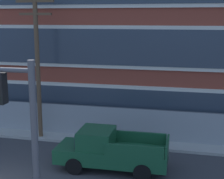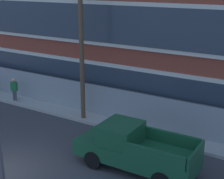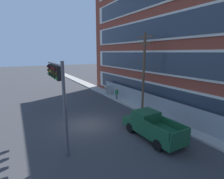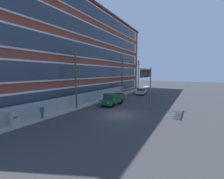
{
  "view_description": "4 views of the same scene",
  "coord_description": "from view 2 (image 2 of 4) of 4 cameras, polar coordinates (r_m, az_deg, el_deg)",
  "views": [
    {
      "loc": [
        8.23,
        -11.53,
        7.18
      ],
      "look_at": [
        4.38,
        5.08,
        3.58
      ],
      "focal_mm": 55.0,
      "sensor_mm": 36.0,
      "label": 1
    },
    {
      "loc": [
        10.83,
        -8.23,
        7.82
      ],
      "look_at": [
        2.69,
        4.83,
        2.89
      ],
      "focal_mm": 55.0,
      "sensor_mm": 36.0,
      "label": 2
    },
    {
      "loc": [
        14.2,
        -5.29,
        6.51
      ],
      "look_at": [
        -1.14,
        3.19,
        2.77
      ],
      "focal_mm": 28.0,
      "sensor_mm": 36.0,
      "label": 3
    },
    {
      "loc": [
        -16.54,
        -8.25,
        5.32
      ],
      "look_at": [
        3.18,
        2.7,
        2.75
      ],
      "focal_mm": 24.0,
      "sensor_mm": 36.0,
      "label": 4
    }
  ],
  "objects": [
    {
      "name": "utility_pole_near_corner",
      "position": [
        18.87,
        -5.13,
        8.2
      ],
      "size": [
        2.26,
        0.26,
        8.56
      ],
      "color": "brown",
      "rests_on": "ground"
    },
    {
      "name": "pickup_truck_dark_green",
      "position": [
        14.91,
        3.56,
        -9.78
      ],
      "size": [
        5.39,
        2.08,
        1.96
      ],
      "color": "#194C2D",
      "rests_on": "ground"
    },
    {
      "name": "pedestrian_near_cabinet",
      "position": [
        23.46,
        -15.95,
        0.1
      ],
      "size": [
        0.46,
        0.36,
        1.69
      ],
      "color": "#4C4C51",
      "rests_on": "ground"
    },
    {
      "name": "sidewalk_building_side",
      "position": [
        20.4,
        -2.87,
        -4.56
      ],
      "size": [
        80.0,
        1.98,
        0.16
      ],
      "primitive_type": "cube",
      "color": "#9E9B93",
      "rests_on": "ground"
    },
    {
      "name": "chain_link_fence",
      "position": [
        18.69,
        6.06,
        -3.68
      ],
      "size": [
        28.58,
        0.06,
        2.0
      ],
      "color": "gray",
      "rests_on": "ground"
    }
  ]
}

